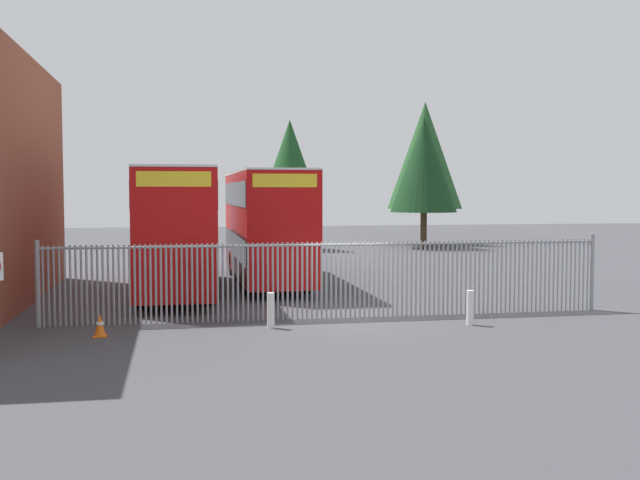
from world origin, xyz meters
TOP-DOWN VIEW (x-y plane):
  - ground_plane at (0.00, 8.00)m, footprint 100.00×100.00m
  - palisade_fence at (-0.36, 0.00)m, footprint 16.30×0.14m
  - double_decker_bus_near_gate at (-4.83, 6.45)m, footprint 2.54×10.81m
  - double_decker_bus_behind_fence_left at (-1.27, 8.82)m, footprint 2.54×10.81m
  - bollard_near_left at (-2.33, -1.25)m, footprint 0.20×0.20m
  - bollard_center_front at (3.08, -1.78)m, footprint 0.20×0.20m
  - traffic_cone_by_gate at (-6.68, -1.67)m, footprint 0.34×0.34m
  - tree_tall_back at (10.89, 25.69)m, footprint 4.28×4.28m
  - tree_short_side at (12.20, 29.38)m, footprint 5.17×5.17m
  - tree_mid_row at (2.21, 25.81)m, footprint 3.80×3.80m

SIDE VIEW (x-z plane):
  - ground_plane at x=0.00m, z-range 0.00..0.00m
  - traffic_cone_by_gate at x=-6.68m, z-range -0.01..0.58m
  - bollard_near_left at x=-2.33m, z-range 0.00..0.95m
  - bollard_center_front at x=3.08m, z-range 0.00..0.95m
  - palisade_fence at x=-0.36m, z-range 0.01..2.36m
  - double_decker_bus_near_gate at x=-4.83m, z-range 0.21..4.63m
  - double_decker_bus_behind_fence_left at x=-1.27m, z-range 0.21..4.63m
  - tree_tall_back at x=10.89m, z-range 1.15..9.60m
  - tree_mid_row at x=2.21m, z-range 1.32..9.44m
  - tree_short_side at x=12.20m, z-range 1.22..11.07m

